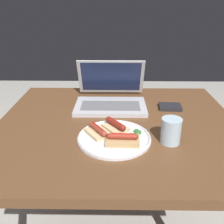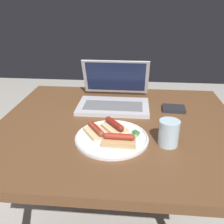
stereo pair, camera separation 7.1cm
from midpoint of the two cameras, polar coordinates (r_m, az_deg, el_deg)
The scene contains 9 objects.
desk at distance 1.10m, azimuth 3.15°, elevation -6.47°, with size 1.03×0.90×0.76m.
laptop at distance 1.22m, azimuth 2.13°, elevation 3.31°, with size 0.34×0.29×0.21m.
plate at distance 0.94m, azimuth 2.12°, elevation -5.94°, with size 0.28×0.28×0.02m.
sausage_toast_left at distance 0.95m, azimuth -1.57°, elevation -4.30°, with size 0.11×0.12×0.04m.
sausage_toast_middle at distance 0.89m, azimuth 3.88°, elevation -6.44°, with size 0.12×0.07×0.04m.
sausage_toast_right at distance 0.98m, azimuth 2.62°, elevation -3.23°, with size 0.11×0.12×0.04m.
salad_pile at distance 0.95m, azimuth 7.10°, elevation -5.08°, with size 0.06×0.07×0.01m.
drinking_glass at distance 0.92m, azimuth 15.02°, elevation -4.68°, with size 0.07×0.07×0.09m.
external_drive at distance 1.22m, azimuth 15.54°, elevation 0.72°, with size 0.11×0.08×0.02m.
Camera 2 is at (0.06, -0.94, 1.24)m, focal length 40.00 mm.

